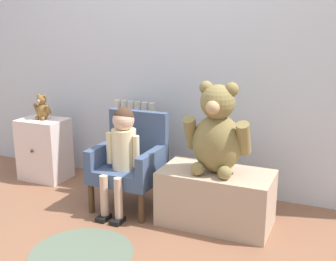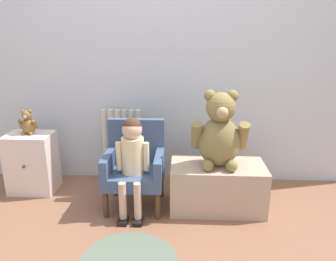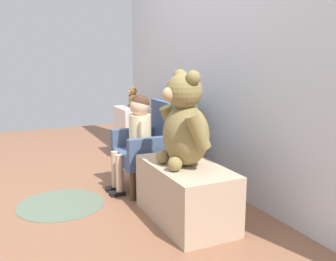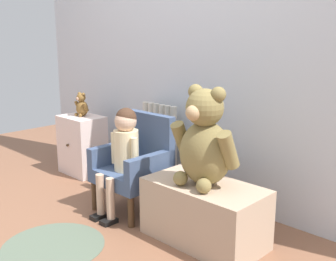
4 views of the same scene
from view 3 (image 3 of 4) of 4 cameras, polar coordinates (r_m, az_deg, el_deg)
The scene contains 10 objects.
ground_plane at distance 2.76m, azimuth -12.35°, elevation -10.85°, with size 6.00×6.00×0.00m, color brown.
back_wall at distance 2.99m, azimuth 7.85°, elevation 14.46°, with size 3.80×0.05×2.40m, color silver.
radiator at distance 3.25m, azimuth 2.75°, elevation -0.94°, with size 0.37×0.05×0.69m.
small_dresser at distance 3.86m, azimuth -5.38°, elevation -0.28°, with size 0.39×0.31×0.52m.
child_armchair at distance 2.93m, azimuth -2.64°, elevation -2.35°, with size 0.46×0.42×0.68m.
child_figure at distance 2.85m, azimuth -4.76°, elevation 0.33°, with size 0.25×0.35×0.75m.
low_bench at distance 2.39m, azimuth 2.66°, elevation -9.47°, with size 0.73×0.39×0.36m, color tan.
large_teddy_bear at distance 2.27m, azimuth 2.56°, elevation 0.95°, with size 0.43×0.30×0.59m.
small_teddy_bear at distance 3.80m, azimuth -5.31°, elevation 4.93°, with size 0.15×0.11×0.21m.
floor_rug at distance 2.80m, azimuth -16.03°, elevation -10.71°, with size 0.61×0.61×0.01m, color #5A6956.
Camera 3 is at (2.51, -0.53, 1.03)m, focal length 40.00 mm.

